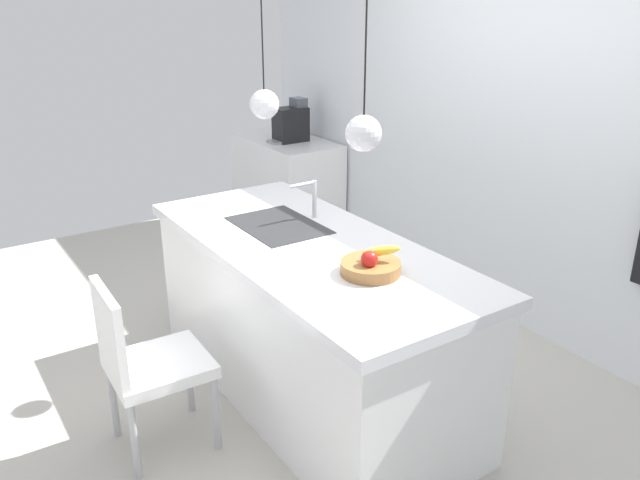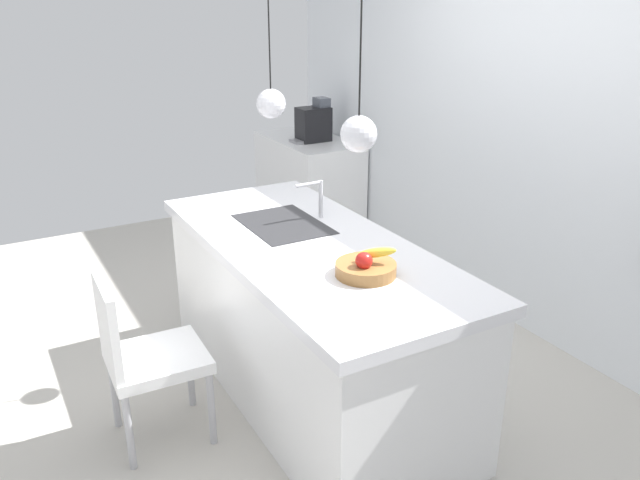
% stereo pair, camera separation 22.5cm
% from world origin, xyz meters
% --- Properties ---
extents(floor, '(6.60, 6.60, 0.00)m').
position_xyz_m(floor, '(0.00, 0.00, 0.00)').
color(floor, '#BCB7AD').
rests_on(floor, ground).
extents(back_wall, '(6.00, 0.10, 2.60)m').
position_xyz_m(back_wall, '(0.00, 1.65, 1.30)').
color(back_wall, white).
rests_on(back_wall, ground).
extents(kitchen_island, '(2.12, 0.92, 0.91)m').
position_xyz_m(kitchen_island, '(0.00, 0.00, 0.46)').
color(kitchen_island, white).
rests_on(kitchen_island, ground).
extents(sink_basin, '(0.56, 0.40, 0.02)m').
position_xyz_m(sink_basin, '(-0.32, 0.00, 0.91)').
color(sink_basin, '#2D2D30').
rests_on(sink_basin, kitchen_island).
extents(faucet, '(0.02, 0.17, 0.22)m').
position_xyz_m(faucet, '(-0.32, 0.21, 1.05)').
color(faucet, silver).
rests_on(faucet, kitchen_island).
extents(fruit_bowl, '(0.28, 0.28, 0.15)m').
position_xyz_m(fruit_bowl, '(0.48, 0.03, 0.95)').
color(fruit_bowl, '#9E6B38').
rests_on(fruit_bowl, kitchen_island).
extents(side_counter, '(1.10, 0.60, 0.85)m').
position_xyz_m(side_counter, '(-2.40, 1.28, 0.42)').
color(side_counter, white).
rests_on(side_counter, ground).
extents(coffee_machine, '(0.20, 0.35, 0.38)m').
position_xyz_m(coffee_machine, '(-2.30, 1.28, 1.01)').
color(coffee_machine, black).
rests_on(coffee_machine, side_counter).
extents(chair_near, '(0.44, 0.48, 0.90)m').
position_xyz_m(chair_near, '(-0.04, -0.91, 0.50)').
color(chair_near, white).
rests_on(chair_near, ground).
extents(pendant_light_left, '(0.16, 0.16, 0.76)m').
position_xyz_m(pendant_light_left, '(-0.44, 0.00, 1.57)').
color(pendant_light_left, silver).
extents(pendant_light_right, '(0.16, 0.16, 0.76)m').
position_xyz_m(pendant_light_right, '(0.44, 0.00, 1.57)').
color(pendant_light_right, silver).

